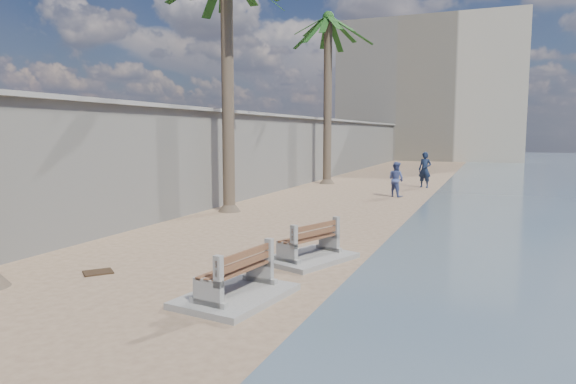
% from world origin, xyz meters
% --- Properties ---
extents(ground_plane, '(140.00, 140.00, 0.00)m').
position_xyz_m(ground_plane, '(0.00, 0.00, 0.00)').
color(ground_plane, '#95755B').
extents(seawall, '(0.45, 70.00, 3.50)m').
position_xyz_m(seawall, '(-5.20, 20.00, 1.75)').
color(seawall, gray).
rests_on(seawall, ground_plane).
extents(wall_cap, '(0.80, 70.00, 0.12)m').
position_xyz_m(wall_cap, '(-5.20, 20.00, 3.55)').
color(wall_cap, gray).
rests_on(wall_cap, seawall).
extents(end_building, '(18.00, 12.00, 14.00)m').
position_xyz_m(end_building, '(-2.00, 52.00, 7.00)').
color(end_building, '#B7AA93').
rests_on(end_building, ground_plane).
extents(bench_near, '(1.61, 2.14, 0.82)m').
position_xyz_m(bench_near, '(0.60, 1.98, 0.36)').
color(bench_near, gray).
rests_on(bench_near, ground_plane).
extents(bench_far, '(1.91, 2.27, 0.81)m').
position_xyz_m(bench_far, '(0.85, 4.87, 0.35)').
color(bench_far, gray).
rests_on(bench_far, ground_plane).
extents(palm_back, '(5.00, 5.00, 9.69)m').
position_xyz_m(palm_back, '(-3.97, 21.27, 8.63)').
color(palm_back, brown).
rests_on(palm_back, ground_plane).
extents(streetlight, '(0.28, 0.28, 5.12)m').
position_xyz_m(streetlight, '(-5.10, 12.00, 6.64)').
color(streetlight, '#2D2D33').
rests_on(streetlight, wall_cap).
extents(person_a, '(0.85, 0.69, 2.06)m').
position_xyz_m(person_a, '(1.23, 21.12, 1.03)').
color(person_a, '#142039').
rests_on(person_a, ground_plane).
extents(person_b, '(1.01, 0.95, 1.67)m').
position_xyz_m(person_b, '(0.56, 16.78, 0.84)').
color(person_b, '#44528E').
rests_on(person_b, ground_plane).
extents(debris_d, '(0.67, 0.69, 0.03)m').
position_xyz_m(debris_d, '(-2.66, 2.39, 0.01)').
color(debris_d, '#382616').
rests_on(debris_d, ground_plane).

